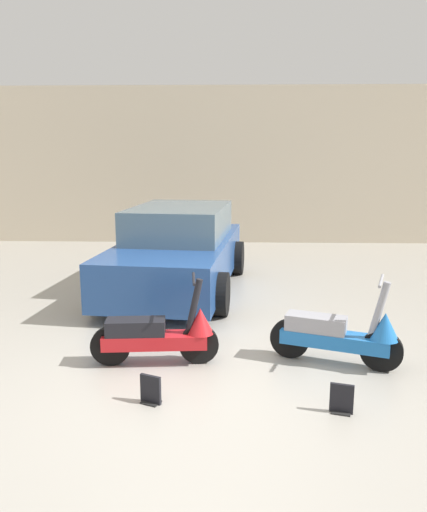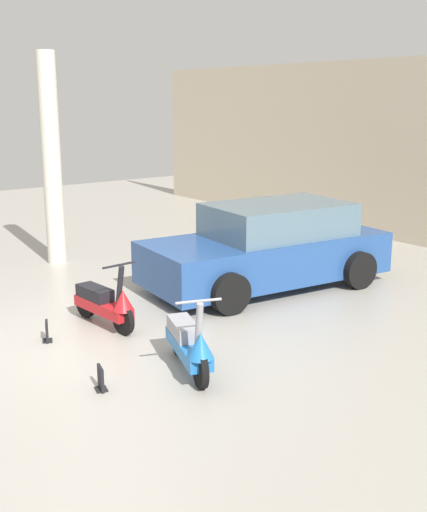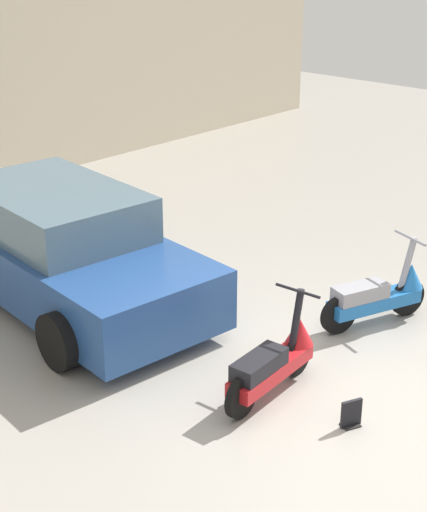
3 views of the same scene
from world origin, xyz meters
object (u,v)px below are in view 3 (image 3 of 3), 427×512
object	(u,v)px
scooter_front_left	(275,361)
car_rear_left	(64,250)
scooter_front_right	(379,295)
placard_near_left_scooter	(351,415)

from	to	relation	value
scooter_front_left	car_rear_left	distance (m)	3.02
scooter_front_right	placard_near_left_scooter	distance (m)	2.06
scooter_front_left	scooter_front_right	distance (m)	1.88
car_rear_left	placard_near_left_scooter	xyz separation A→B (m)	(0.13, -3.85, -0.53)
scooter_front_left	scooter_front_right	size ratio (longest dim) A/B	1.02
scooter_front_left	scooter_front_right	bearing A→B (deg)	-3.56
car_rear_left	placard_near_left_scooter	world-z (taller)	car_rear_left
scooter_front_right	scooter_front_left	bearing A→B (deg)	-158.88
scooter_front_right	car_rear_left	size ratio (longest dim) A/B	0.32
scooter_front_right	placard_near_left_scooter	world-z (taller)	scooter_front_right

